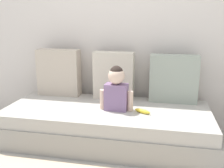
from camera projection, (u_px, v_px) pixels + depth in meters
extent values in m
plane|color=#B2ADA3|center=(107.00, 140.00, 2.67)|extent=(12.00, 12.00, 0.00)
cube|color=silver|center=(118.00, 22.00, 2.92)|extent=(5.29, 0.10, 2.38)
cube|color=#9C978F|center=(107.00, 130.00, 2.64)|extent=(2.09, 0.88, 0.23)
cube|color=#B7B2A8|center=(107.00, 114.00, 2.60)|extent=(2.03, 0.86, 0.13)
cube|color=#C1B29E|center=(59.00, 72.00, 2.96)|extent=(0.49, 0.16, 0.53)
cube|color=beige|center=(114.00, 75.00, 2.84)|extent=(0.44, 0.16, 0.52)
cube|color=#99A393|center=(174.00, 79.00, 2.72)|extent=(0.50, 0.16, 0.51)
cube|color=gray|center=(116.00, 97.00, 2.50)|extent=(0.22, 0.14, 0.26)
sphere|color=beige|center=(116.00, 76.00, 2.44)|extent=(0.16, 0.16, 0.16)
sphere|color=#2D231E|center=(116.00, 72.00, 2.43)|extent=(0.13, 0.13, 0.13)
cylinder|color=beige|center=(103.00, 99.00, 2.53)|extent=(0.06, 0.06, 0.20)
cylinder|color=beige|center=(130.00, 101.00, 2.48)|extent=(0.06, 0.06, 0.20)
ellipsoid|color=yellow|center=(142.00, 111.00, 2.43)|extent=(0.17, 0.12, 0.04)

